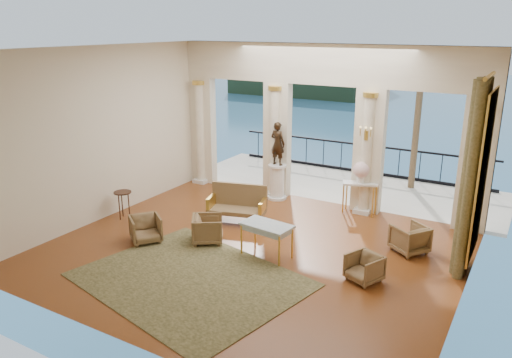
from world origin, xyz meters
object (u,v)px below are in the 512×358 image
Objects in this scene: armchair_b at (364,267)px; statue at (278,144)px; game_table at (267,227)px; armchair_a at (146,228)px; side_table at (123,196)px; settee at (238,204)px; armchair_d at (208,228)px; pedestal at (277,182)px; armchair_c at (410,237)px; console_table at (360,188)px.

statue reaches higher than armchair_b.
armchair_b is 2.28m from game_table.
side_table is (-1.54, 0.84, 0.29)m from armchair_a.
armchair_a is at bearing -158.81° from game_table.
armchair_b is 4.18m from settee.
pedestal is at bearing -33.38° from armchair_d.
side_table is at bearing -41.04° from armchair_c.
armchair_a is 4.68m from statue.
armchair_d is 0.69× the size of pedestal.
armchair_a is at bearing -152.78° from console_table.
pedestal reaches higher than console_table.
pedestal is 1.04× the size of console_table.
armchair_c is 0.56× the size of statue.
armchair_c is 0.99× the size of armchair_d.
armchair_d is (1.29, 0.72, 0.01)m from armchair_a.
settee is 1.60× the size of console_table.
armchair_a is 5.78m from console_table.
armchair_b is 0.84× the size of side_table.
side_table reaches higher than armchair_a.
armchair_a reaches higher than armchair_b.
statue reaches higher than pedestal.
armchair_c is at bearing -66.27° from console_table.
side_table is at bearing -169.33° from settee.
armchair_b is at bearing -91.23° from console_table.
side_table reaches higher than armchair_d.
pedestal reaches higher than game_table.
game_table is 4.03m from statue.
console_table is at bearing 1.14° from pedestal.
armchair_a is 0.55× the size of statue.
statue reaches higher than settee.
armchair_b is 0.39× the size of settee.
armchair_d is at bearing -89.46° from pedestal.
statue is at bearing -90.00° from pedestal.
console_table is at bearing 24.40° from settee.
armchair_b is at bearing -0.62° from side_table.
pedestal is 0.83× the size of statue.
side_table is at bearing -128.91° from pedestal.
game_table is 3.91m from pedestal.
console_table is (2.49, 3.63, 0.38)m from armchair_d.
console_table is at bearing -171.56° from statue.
console_table is at bearing 82.48° from game_table.
armchair_b is 1.88m from armchair_c.
game_table is at bearing -20.65° from armchair_c.
game_table is 1.18× the size of console_table.
settee is at bearing -161.80° from console_table.
console_table is at bearing -4.47° from armchair_a.
settee reaches higher than console_table.
armchair_d is at bearing -172.38° from game_table.
armchair_a is 1.48m from armchair_d.
armchair_b is 0.88× the size of armchair_c.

